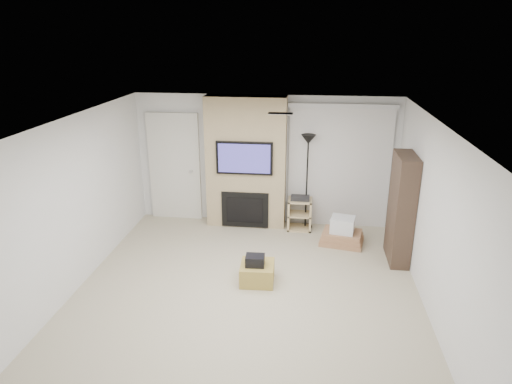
# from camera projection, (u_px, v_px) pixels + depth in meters

# --- Properties ---
(floor) EXTENTS (5.00, 5.50, 0.00)m
(floor) POSITION_uv_depth(u_px,v_px,m) (246.00, 294.00, 6.62)
(floor) COLOR #B9AE92
(floor) RESTS_ON ground
(ceiling) EXTENTS (5.00, 5.50, 0.00)m
(ceiling) POSITION_uv_depth(u_px,v_px,m) (245.00, 123.00, 5.79)
(ceiling) COLOR white
(ceiling) RESTS_ON wall_back
(wall_back) EXTENTS (5.00, 0.00, 2.50)m
(wall_back) POSITION_uv_depth(u_px,v_px,m) (266.00, 160.00, 8.78)
(wall_back) COLOR silver
(wall_back) RESTS_ON ground
(wall_front) EXTENTS (5.00, 0.00, 2.50)m
(wall_front) POSITION_uv_depth(u_px,v_px,m) (197.00, 345.00, 3.63)
(wall_front) COLOR silver
(wall_front) RESTS_ON ground
(wall_left) EXTENTS (0.00, 5.50, 2.50)m
(wall_left) POSITION_uv_depth(u_px,v_px,m) (72.00, 206.00, 6.49)
(wall_left) COLOR silver
(wall_left) RESTS_ON ground
(wall_right) EXTENTS (0.00, 5.50, 2.50)m
(wall_right) POSITION_uv_depth(u_px,v_px,m) (436.00, 223.00, 5.92)
(wall_right) COLOR silver
(wall_right) RESTS_ON ground
(hvac_vent) EXTENTS (0.35, 0.18, 0.01)m
(hvac_vent) POSITION_uv_depth(u_px,v_px,m) (281.00, 113.00, 6.49)
(hvac_vent) COLOR silver
(hvac_vent) RESTS_ON ceiling
(ottoman) EXTENTS (0.52, 0.52, 0.30)m
(ottoman) POSITION_uv_depth(u_px,v_px,m) (257.00, 273.00, 6.90)
(ottoman) COLOR #A58C3F
(ottoman) RESTS_ON floor
(black_bag) EXTENTS (0.29, 0.23, 0.16)m
(black_bag) POSITION_uv_depth(u_px,v_px,m) (255.00, 260.00, 6.79)
(black_bag) COLOR black
(black_bag) RESTS_ON ottoman
(fireplace_wall) EXTENTS (1.50, 0.47, 2.50)m
(fireplace_wall) POSITION_uv_depth(u_px,v_px,m) (246.00, 163.00, 8.62)
(fireplace_wall) COLOR tan
(fireplace_wall) RESTS_ON floor
(entry_door) EXTENTS (1.02, 0.11, 2.14)m
(entry_door) POSITION_uv_depth(u_px,v_px,m) (175.00, 167.00, 9.01)
(entry_door) COLOR silver
(entry_door) RESTS_ON floor
(vertical_blinds) EXTENTS (1.98, 0.10, 2.37)m
(vertical_blinds) POSITION_uv_depth(u_px,v_px,m) (339.00, 162.00, 8.56)
(vertical_blinds) COLOR silver
(vertical_blinds) RESTS_ON floor
(floor_lamp) EXTENTS (0.27, 0.27, 1.83)m
(floor_lamp) POSITION_uv_depth(u_px,v_px,m) (308.00, 155.00, 8.39)
(floor_lamp) COLOR black
(floor_lamp) RESTS_ON floor
(av_stand) EXTENTS (0.45, 0.38, 0.66)m
(av_stand) POSITION_uv_depth(u_px,v_px,m) (300.00, 212.00, 8.69)
(av_stand) COLOR #D4BA85
(av_stand) RESTS_ON floor
(box_stack) EXTENTS (0.83, 0.69, 0.50)m
(box_stack) POSITION_uv_depth(u_px,v_px,m) (342.00, 234.00, 8.14)
(box_stack) COLOR #A87651
(box_stack) RESTS_ON floor
(bookshelf) EXTENTS (0.30, 0.80, 1.80)m
(bookshelf) POSITION_uv_depth(u_px,v_px,m) (401.00, 209.00, 7.34)
(bookshelf) COLOR #36271E
(bookshelf) RESTS_ON floor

